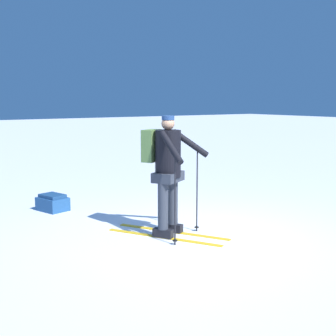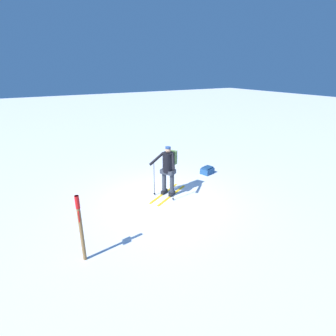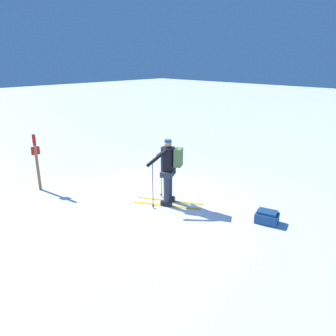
# 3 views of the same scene
# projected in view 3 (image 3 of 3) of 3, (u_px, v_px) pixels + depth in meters

# --- Properties ---
(ground_plane) EXTENTS (80.00, 80.00, 0.00)m
(ground_plane) POSITION_uv_depth(u_px,v_px,m) (154.00, 203.00, 8.86)
(ground_plane) COLOR white
(skier) EXTENTS (1.81, 1.28, 1.77)m
(skier) POSITION_uv_depth(u_px,v_px,m) (169.00, 167.00, 8.50)
(skier) COLOR gold
(skier) RESTS_ON ground_plane
(dropped_backpack) EXTENTS (0.61, 0.52, 0.30)m
(dropped_backpack) POSITION_uv_depth(u_px,v_px,m) (267.00, 217.00, 7.77)
(dropped_backpack) COLOR navy
(dropped_backpack) RESTS_ON ground_plane
(trail_marker) EXTENTS (0.10, 0.24, 1.67)m
(trail_marker) POSITION_uv_depth(u_px,v_px,m) (36.00, 158.00, 9.44)
(trail_marker) COLOR olive
(trail_marker) RESTS_ON ground_plane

